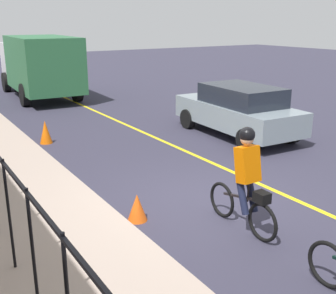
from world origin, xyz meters
The scene contains 8 objects.
ground_plane centered at (0.00, 0.00, 0.00)m, with size 80.00×80.00×0.00m, color #312F40.
lane_line_centre centered at (0.00, -1.60, 0.00)m, with size 36.00×0.12×0.01m, color yellow.
sidewalk centered at (0.00, 3.40, 0.07)m, with size 40.00×3.20×0.15m, color tan.
cyclist_lead centered at (-1.43, 0.14, 0.91)m, with size 1.71×0.36×1.83m.
patrol_sedan centered at (3.33, -3.90, 0.82)m, with size 4.48×2.09×1.58m.
box_truck_background centered at (13.38, -0.73, 1.55)m, with size 6.81×2.78×2.78m.
traffic_cone_near centered at (-0.14, 1.52, 0.25)m, with size 0.36×0.36×0.50m, color #ED5914.
traffic_cone_far centered at (5.68, 1.41, 0.34)m, with size 0.36×0.36×0.67m, color #EB610A.
Camera 1 is at (-6.29, 4.77, 3.49)m, focal length 45.14 mm.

